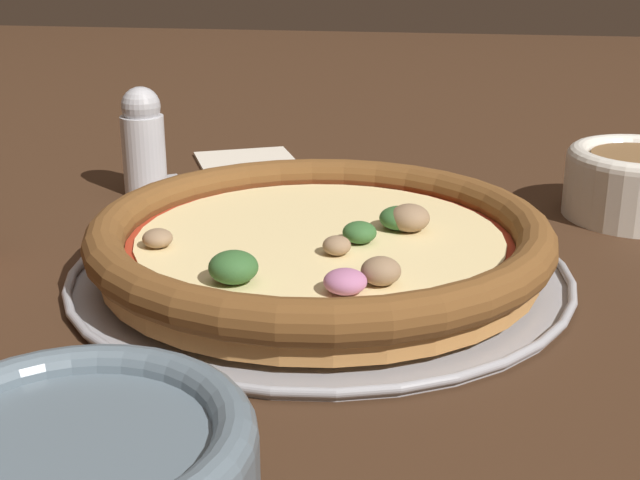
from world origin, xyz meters
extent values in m
plane|color=#3D2616|center=(0.00, 0.00, 0.00)|extent=(3.00, 3.00, 0.00)
cylinder|color=#9E9EA3|center=(0.00, 0.00, 0.00)|extent=(0.36, 0.36, 0.01)
torus|color=#9E9EA3|center=(0.00, 0.00, 0.01)|extent=(0.36, 0.36, 0.01)
cylinder|color=#BC7F42|center=(0.00, 0.00, 0.02)|extent=(0.31, 0.31, 0.02)
torus|color=brown|center=(0.00, 0.00, 0.03)|extent=(0.33, 0.33, 0.03)
cylinder|color=#A32D19|center=(0.00, 0.00, 0.03)|extent=(0.28, 0.28, 0.00)
cylinder|color=beige|center=(0.00, 0.00, 0.03)|extent=(0.26, 0.26, 0.00)
ellipsoid|color=#B26B93|center=(-0.10, -0.03, 0.04)|extent=(0.03, 0.03, 0.01)
ellipsoid|color=#8E7051|center=(-0.04, 0.11, 0.04)|extent=(0.03, 0.03, 0.01)
ellipsoid|color=#33602D|center=(0.02, -0.06, 0.04)|extent=(0.04, 0.04, 0.02)
ellipsoid|color=#8E7051|center=(-0.08, -0.05, 0.04)|extent=(0.04, 0.04, 0.02)
ellipsoid|color=#8E7051|center=(-0.04, -0.02, 0.04)|extent=(0.02, 0.02, 0.01)
ellipsoid|color=#8E7051|center=(0.02, -0.06, 0.04)|extent=(0.04, 0.04, 0.02)
ellipsoid|color=#33602D|center=(-0.09, 0.04, 0.04)|extent=(0.04, 0.04, 0.02)
ellipsoid|color=#33602D|center=(-0.01, -0.03, 0.04)|extent=(0.03, 0.03, 0.02)
torus|color=slate|center=(-0.31, 0.05, 0.05)|extent=(0.15, 0.15, 0.02)
cylinder|color=silver|center=(0.18, -0.25, 0.03)|extent=(0.13, 0.13, 0.05)
cube|color=beige|center=(0.29, 0.12, 0.00)|extent=(0.17, 0.15, 0.01)
cube|color=#B7B7BC|center=(0.28, 0.12, 0.00)|extent=(0.09, 0.13, 0.00)
cube|color=#B7B7BC|center=(0.23, 0.20, 0.00)|extent=(0.04, 0.05, 0.00)
cylinder|color=silver|center=(0.19, 0.20, 0.04)|extent=(0.04, 0.04, 0.07)
sphere|color=#B2B2B7|center=(0.19, 0.20, 0.08)|extent=(0.04, 0.04, 0.04)
camera|label=1|loc=(-0.60, -0.09, 0.25)|focal=50.00mm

